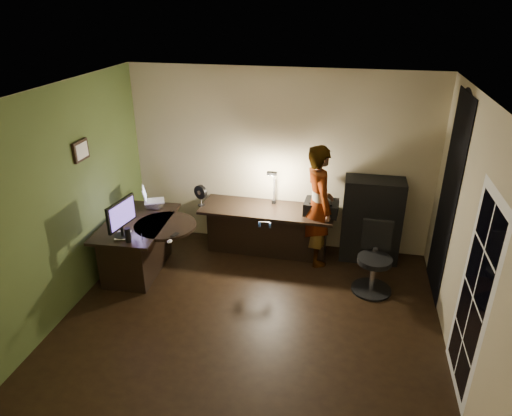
% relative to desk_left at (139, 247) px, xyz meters
% --- Properties ---
extents(floor, '(4.50, 4.00, 0.01)m').
position_rel_desk_left_xyz_m(floor, '(1.75, -0.75, -0.39)').
color(floor, black).
rests_on(floor, ground).
extents(ceiling, '(4.50, 4.00, 0.01)m').
position_rel_desk_left_xyz_m(ceiling, '(1.75, -0.75, 2.32)').
color(ceiling, silver).
rests_on(ceiling, floor).
extents(wall_back, '(4.50, 0.01, 2.70)m').
position_rel_desk_left_xyz_m(wall_back, '(1.75, 1.26, 0.96)').
color(wall_back, '#BEB18A').
rests_on(wall_back, floor).
extents(wall_front, '(4.50, 0.01, 2.70)m').
position_rel_desk_left_xyz_m(wall_front, '(1.75, -2.75, 0.96)').
color(wall_front, '#BEB18A').
rests_on(wall_front, floor).
extents(wall_left, '(0.01, 4.00, 2.70)m').
position_rel_desk_left_xyz_m(wall_left, '(-0.50, -0.75, 0.96)').
color(wall_left, '#BEB18A').
rests_on(wall_left, floor).
extents(wall_right, '(0.01, 4.00, 2.70)m').
position_rel_desk_left_xyz_m(wall_right, '(4.01, -0.75, 0.96)').
color(wall_right, '#BEB18A').
rests_on(wall_right, floor).
extents(green_wall_overlay, '(0.00, 4.00, 2.70)m').
position_rel_desk_left_xyz_m(green_wall_overlay, '(-0.49, -0.75, 0.96)').
color(green_wall_overlay, '#455A28').
rests_on(green_wall_overlay, floor).
extents(arched_doorway, '(0.01, 0.90, 2.60)m').
position_rel_desk_left_xyz_m(arched_doorway, '(3.99, 0.40, 0.91)').
color(arched_doorway, black).
rests_on(arched_doorway, floor).
extents(french_door, '(0.02, 0.92, 2.10)m').
position_rel_desk_left_xyz_m(french_door, '(3.99, -1.30, 0.66)').
color(french_door, white).
rests_on(french_door, floor).
extents(framed_picture, '(0.04, 0.30, 0.25)m').
position_rel_desk_left_xyz_m(framed_picture, '(-0.47, -0.30, 1.46)').
color(framed_picture, black).
rests_on(framed_picture, wall_left).
extents(desk_left, '(0.90, 1.39, 0.78)m').
position_rel_desk_left_xyz_m(desk_left, '(0.00, 0.00, 0.00)').
color(desk_left, black).
rests_on(desk_left, floor).
extents(desk_right, '(1.97, 0.71, 0.73)m').
position_rel_desk_left_xyz_m(desk_right, '(1.65, 0.88, -0.02)').
color(desk_right, black).
rests_on(desk_right, floor).
extents(cabinet, '(0.84, 0.43, 1.25)m').
position_rel_desk_left_xyz_m(cabinet, '(3.16, 1.03, 0.24)').
color(cabinet, black).
rests_on(cabinet, floor).
extents(laptop_stand, '(0.23, 0.19, 0.09)m').
position_rel_desk_left_xyz_m(laptop_stand, '(0.06, 0.48, 0.45)').
color(laptop_stand, silver).
rests_on(laptop_stand, desk_left).
extents(laptop, '(0.39, 0.38, 0.21)m').
position_rel_desk_left_xyz_m(laptop, '(0.06, 0.48, 0.59)').
color(laptop, silver).
rests_on(laptop, laptop_stand).
extents(monitor, '(0.19, 0.55, 0.36)m').
position_rel_desk_left_xyz_m(monitor, '(0.02, -0.44, 0.58)').
color(monitor, black).
rests_on(monitor, desk_left).
extents(mouse, '(0.06, 0.09, 0.03)m').
position_rel_desk_left_xyz_m(mouse, '(0.67, -0.48, 0.42)').
color(mouse, silver).
rests_on(mouse, desk_left).
extents(phone, '(0.09, 0.13, 0.01)m').
position_rel_desk_left_xyz_m(phone, '(0.66, -0.28, 0.41)').
color(phone, black).
rests_on(phone, desk_left).
extents(pen, '(0.08, 0.14, 0.01)m').
position_rel_desk_left_xyz_m(pen, '(0.27, -0.41, 0.41)').
color(pen, black).
rests_on(pen, desk_left).
extents(speaker, '(0.08, 0.08, 0.19)m').
position_rel_desk_left_xyz_m(speaker, '(0.17, -0.56, 0.50)').
color(speaker, black).
rests_on(speaker, desk_left).
extents(notepad, '(0.22, 0.27, 0.01)m').
position_rel_desk_left_xyz_m(notepad, '(0.02, -0.43, 0.41)').
color(notepad, silver).
rests_on(notepad, desk_left).
extents(desk_fan, '(0.24, 0.19, 0.33)m').
position_rel_desk_left_xyz_m(desk_fan, '(0.66, 0.80, 0.50)').
color(desk_fan, black).
rests_on(desk_fan, desk_right).
extents(headphones, '(0.19, 0.09, 0.09)m').
position_rel_desk_left_xyz_m(headphones, '(1.72, 0.30, 0.38)').
color(headphones, '#264B96').
rests_on(headphones, desk_right).
extents(printer, '(0.49, 0.39, 0.21)m').
position_rel_desk_left_xyz_m(printer, '(2.43, 0.89, 0.44)').
color(printer, black).
rests_on(printer, desk_right).
extents(desk_lamp, '(0.25, 0.32, 0.62)m').
position_rel_desk_left_xyz_m(desk_lamp, '(1.71, 1.08, 0.64)').
color(desk_lamp, black).
rests_on(desk_lamp, desk_right).
extents(office_chair, '(0.54, 0.54, 0.94)m').
position_rel_desk_left_xyz_m(office_chair, '(3.20, 0.17, 0.08)').
color(office_chair, black).
rests_on(office_chair, floor).
extents(person, '(0.64, 0.75, 1.77)m').
position_rel_desk_left_xyz_m(person, '(2.40, 0.80, 0.50)').
color(person, '#D8A88C').
rests_on(person, floor).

